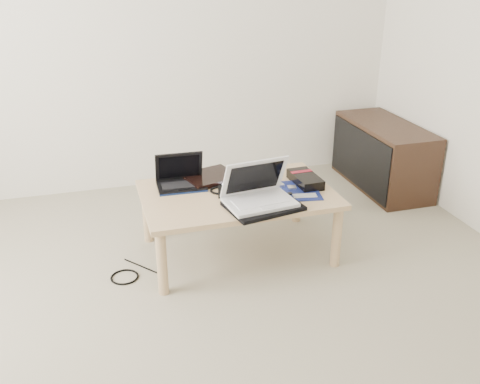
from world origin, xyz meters
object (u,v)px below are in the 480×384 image
object	(u,v)px
netbook	(181,179)
gpu_box	(305,179)
coffee_table	(238,200)
white_laptop	(258,193)
media_cabinet	(382,156)

from	to	relation	value
netbook	gpu_box	size ratio (longest dim) A/B	1.07
coffee_table	gpu_box	xyz separation A→B (m)	(0.42, 0.01, 0.08)
netbook	gpu_box	world-z (taller)	netbook
coffee_table	netbook	xyz separation A→B (m)	(-0.30, 0.18, 0.09)
coffee_table	white_laptop	world-z (taller)	white_laptop
coffee_table	netbook	bearing A→B (deg)	148.52
media_cabinet	gpu_box	world-z (taller)	media_cabinet
netbook	gpu_box	bearing A→B (deg)	-13.69
netbook	white_laptop	xyz separation A→B (m)	(0.36, -0.38, 0.03)
white_laptop	gpu_box	xyz separation A→B (m)	(0.37, 0.21, -0.04)
coffee_table	netbook	distance (m)	0.36
netbook	white_laptop	world-z (taller)	white_laptop
coffee_table	gpu_box	bearing A→B (deg)	0.95
gpu_box	media_cabinet	bearing A→B (deg)	35.82
coffee_table	gpu_box	world-z (taller)	gpu_box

